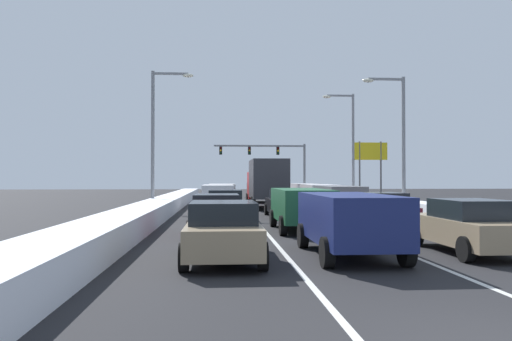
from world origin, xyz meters
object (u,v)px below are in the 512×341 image
at_px(street_lamp_right_near, 398,131).
at_px(sedan_tan_left_lane_nearest, 223,231).
at_px(suv_gray_right_lane_third, 339,198).
at_px(roadside_sign_right, 370,157).
at_px(suv_charcoal_center_lane_fifth, 259,191).
at_px(suv_white_right_lane_fourth, 320,194).
at_px(sedan_maroon_right_lane_second, 380,210).
at_px(suv_silver_right_lane_fifth, 305,192).
at_px(sedan_maroon_left_lane_second, 216,214).
at_px(sedan_black_center_lane_third, 286,203).
at_px(suv_white_left_lane_fourth, 218,195).
at_px(sedan_tan_right_lane_nearest, 470,226).
at_px(suv_green_center_lane_second, 301,205).
at_px(sedan_gray_left_lane_third, 225,204).
at_px(street_lamp_right_mid, 349,139).
at_px(suv_silver_left_lane_fifth, 222,192).
at_px(traffic_light_gantry, 273,156).
at_px(suv_navy_center_lane_nearest, 348,219).
at_px(box_truck_center_lane_fourth, 267,181).

bearing_deg(street_lamp_right_near, sedan_tan_left_lane_nearest, -122.64).
height_order(suv_gray_right_lane_third, roadside_sign_right, roadside_sign_right).
xyz_separation_m(suv_charcoal_center_lane_fifth, roadside_sign_right, (10.38, 1.31, 3.00)).
xyz_separation_m(suv_white_right_lane_fourth, street_lamp_right_near, (4.04, -3.92, 3.95)).
relative_size(sedan_maroon_right_lane_second, suv_silver_right_lane_fifth, 0.92).
bearing_deg(sedan_maroon_left_lane_second, sedan_tan_left_lane_nearest, -87.86).
bearing_deg(sedan_tan_left_lane_nearest, roadside_sign_right, 66.77).
xyz_separation_m(sedan_tan_left_lane_nearest, sedan_maroon_left_lane_second, (-0.22, 5.88, 0.00)).
bearing_deg(sedan_tan_left_lane_nearest, sedan_maroon_left_lane_second, 92.14).
bearing_deg(sedan_tan_left_lane_nearest, sedan_maroon_right_lane_second, 48.86).
relative_size(suv_charcoal_center_lane_fifth, sedan_tan_left_lane_nearest, 1.09).
xyz_separation_m(sedan_black_center_lane_third, suv_white_left_lane_fourth, (-3.68, 5.53, 0.25)).
height_order(sedan_maroon_right_lane_second, sedan_maroon_left_lane_second, same).
xyz_separation_m(sedan_tan_right_lane_nearest, suv_green_center_lane_second, (-3.75, 6.25, 0.25)).
distance_m(suv_gray_right_lane_third, sedan_gray_left_lane_third, 6.71).
distance_m(street_lamp_right_near, street_lamp_right_mid, 10.58).
distance_m(street_lamp_right_near, roadside_sign_right, 15.52).
height_order(suv_silver_left_lane_fifth, traffic_light_gantry, traffic_light_gantry).
height_order(suv_white_right_lane_fourth, suv_white_left_lane_fourth, same).
relative_size(sedan_black_center_lane_third, sedan_tan_left_lane_nearest, 1.00).
height_order(suv_white_left_lane_fourth, suv_silver_left_lane_fifth, same).
bearing_deg(sedan_tan_right_lane_nearest, suv_silver_right_lane_fifth, 90.21).
bearing_deg(suv_gray_right_lane_third, sedan_maroon_right_lane_second, -89.97).
bearing_deg(suv_navy_center_lane_nearest, sedan_maroon_right_lane_second, 65.68).
bearing_deg(suv_green_center_lane_second, suv_navy_center_lane_nearest, -88.34).
bearing_deg(roadside_sign_right, suv_navy_center_lane_nearest, -108.17).
relative_size(suv_white_left_lane_fourth, roadside_sign_right, 0.89).
distance_m(sedan_tan_right_lane_nearest, sedan_tan_left_lane_nearest, 6.97).
relative_size(sedan_black_center_lane_third, sedan_gray_left_lane_third, 1.00).
bearing_deg(suv_white_right_lane_fourth, roadside_sign_right, 58.17).
distance_m(sedan_maroon_right_lane_second, suv_white_left_lane_fourth, 13.74).
height_order(suv_silver_left_lane_fifth, street_lamp_right_mid, street_lamp_right_mid).
bearing_deg(sedan_tan_right_lane_nearest, sedan_maroon_left_lane_second, 144.37).
bearing_deg(box_truck_center_lane_fourth, suv_navy_center_lane_nearest, -89.53).
relative_size(suv_navy_center_lane_nearest, box_truck_center_lane_fourth, 0.68).
bearing_deg(suv_white_right_lane_fourth, suv_silver_right_lane_fifth, 89.26).
distance_m(sedan_black_center_lane_third, suv_charcoal_center_lane_fifth, 16.76).
height_order(sedan_maroon_right_lane_second, box_truck_center_lane_fourth, box_truck_center_lane_fourth).
bearing_deg(sedan_maroon_left_lane_second, sedan_tan_right_lane_nearest, -35.63).
height_order(suv_charcoal_center_lane_fifth, sedan_gray_left_lane_third, suv_charcoal_center_lane_fifth).
distance_m(suv_white_left_lane_fourth, suv_silver_left_lane_fifth, 5.95).
height_order(suv_navy_center_lane_nearest, traffic_light_gantry, traffic_light_gantry).
relative_size(sedan_tan_right_lane_nearest, traffic_light_gantry, 0.41).
relative_size(box_truck_center_lane_fourth, traffic_light_gantry, 0.66).
height_order(sedan_maroon_right_lane_second, suv_green_center_lane_second, suv_green_center_lane_second).
bearing_deg(suv_green_center_lane_second, street_lamp_right_near, 52.28).
bearing_deg(sedan_black_center_lane_third, suv_white_right_lane_fourth, 64.28).
xyz_separation_m(suv_gray_right_lane_third, box_truck_center_lane_fourth, (-3.39, 7.14, 0.88)).
bearing_deg(sedan_black_center_lane_third, traffic_light_gantry, 85.15).
relative_size(street_lamp_right_mid, roadside_sign_right, 1.65).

